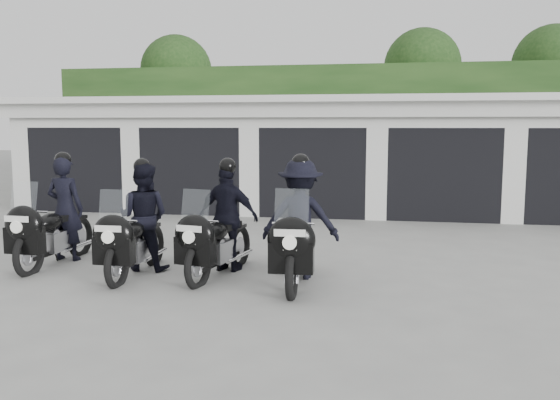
% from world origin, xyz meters
% --- Properties ---
extents(ground, '(80.00, 80.00, 0.00)m').
position_xyz_m(ground, '(0.00, 0.00, 0.00)').
color(ground, gray).
rests_on(ground, ground).
extents(garage_block, '(16.40, 6.80, 2.96)m').
position_xyz_m(garage_block, '(-0.00, 8.06, 1.42)').
color(garage_block, silver).
rests_on(garage_block, ground).
extents(background_vegetation, '(20.00, 3.90, 5.80)m').
position_xyz_m(background_vegetation, '(0.37, 12.92, 2.77)').
color(background_vegetation, '#183513').
rests_on(background_vegetation, ground).
extents(police_bike_a, '(0.69, 2.16, 1.88)m').
position_xyz_m(police_bike_a, '(-3.52, -0.05, 0.75)').
color(police_bike_a, black).
rests_on(police_bike_a, ground).
extents(police_bike_b, '(0.82, 2.08, 1.81)m').
position_xyz_m(police_bike_b, '(-1.95, -0.34, 0.76)').
color(police_bike_b, black).
rests_on(police_bike_b, ground).
extents(police_bike_c, '(1.08, 2.07, 1.82)m').
position_xyz_m(police_bike_c, '(-0.66, -0.16, 0.77)').
color(police_bike_c, black).
rests_on(police_bike_c, ground).
extents(police_bike_d, '(1.17, 2.19, 1.91)m').
position_xyz_m(police_bike_d, '(0.55, -0.38, 0.81)').
color(police_bike_d, black).
rests_on(police_bike_d, ground).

